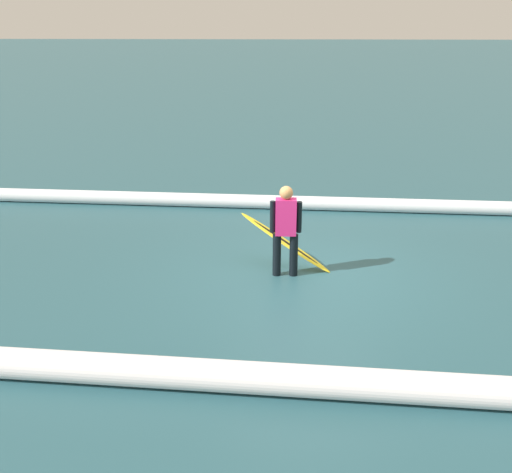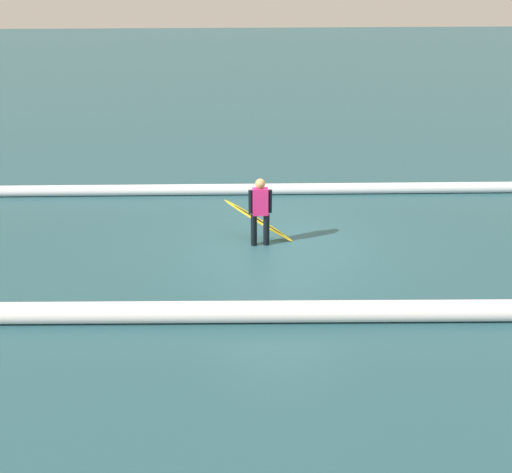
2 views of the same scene
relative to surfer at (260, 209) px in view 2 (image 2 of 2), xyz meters
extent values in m
plane|color=#27525B|center=(-0.43, -0.03, -0.86)|extent=(172.73, 172.73, 0.00)
cylinder|color=black|center=(0.14, 0.00, -0.50)|extent=(0.14, 0.14, 0.72)
cylinder|color=black|center=(-0.14, 0.00, -0.50)|extent=(0.14, 0.14, 0.72)
cube|color=#D82672|center=(0.00, 0.00, 0.16)|extent=(0.34, 0.20, 0.61)
sphere|color=tan|center=(0.00, 0.00, 0.57)|extent=(0.22, 0.22, 0.22)
cylinder|color=black|center=(0.21, 0.00, 0.16)|extent=(0.09, 0.11, 0.53)
cylinder|color=black|center=(-0.21, 0.00, 0.16)|extent=(0.09, 0.12, 0.53)
ellipsoid|color=yellow|center=(0.00, -0.42, -0.43)|extent=(1.63, 0.82, 0.88)
ellipsoid|color=black|center=(0.00, -0.42, -0.43)|extent=(1.27, 0.56, 0.71)
cylinder|color=white|center=(-1.68, -3.57, -0.71)|extent=(23.48, 1.69, 0.31)
cylinder|color=white|center=(-0.09, 3.45, -0.67)|extent=(23.05, 2.08, 0.38)
camera|label=1|loc=(0.16, 9.60, 3.34)|focal=43.69mm
camera|label=2|loc=(1.17, 12.64, 4.45)|focal=42.91mm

